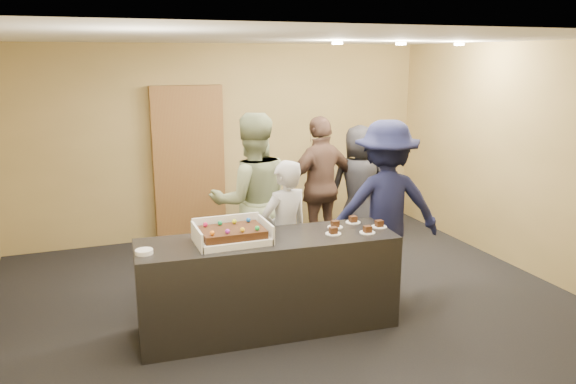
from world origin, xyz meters
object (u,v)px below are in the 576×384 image
object	(u,v)px
person_server_grey	(285,234)
person_navy_man	(385,207)
person_sage_man	(252,201)
storage_cabinet	(189,164)
sheet_cake	(232,232)
person_brown_extra	(321,186)
serving_counter	(268,284)
cake_box	(232,237)
plate_stack	(144,252)
person_dark_suit	(359,187)

from	to	relation	value
person_server_grey	person_navy_man	bearing A→B (deg)	163.84
person_sage_man	storage_cabinet	bearing A→B (deg)	-75.08
sheet_cake	person_brown_extra	bearing A→B (deg)	46.56
person_navy_man	serving_counter	bearing A→B (deg)	31.91
serving_counter	person_server_grey	world-z (taller)	person_server_grey
sheet_cake	person_navy_man	size ratio (longest dim) A/B	0.30
cake_box	person_brown_extra	xyz separation A→B (m)	(1.64, 1.71, -0.04)
person_brown_extra	storage_cabinet	bearing A→B (deg)	-53.36
plate_stack	person_brown_extra	world-z (taller)	person_brown_extra
person_sage_man	person_brown_extra	xyz separation A→B (m)	(1.13, 0.67, -0.07)
serving_counter	person_navy_man	world-z (taller)	person_navy_man
person_brown_extra	person_dark_suit	distance (m)	0.62
cake_box	person_navy_man	xyz separation A→B (m)	(1.83, 0.43, -0.00)
person_sage_man	person_brown_extra	distance (m)	1.31
person_sage_man	person_dark_suit	distance (m)	1.90
sheet_cake	storage_cabinet	bearing A→B (deg)	86.52
plate_stack	person_dark_suit	bearing A→B (deg)	31.68
plate_stack	person_sage_man	size ratio (longest dim) A/B	0.08
plate_stack	sheet_cake	bearing A→B (deg)	2.37
person_server_grey	person_brown_extra	bearing A→B (deg)	-143.18
person_dark_suit	sheet_cake	bearing A→B (deg)	51.01
cake_box	person_brown_extra	distance (m)	2.37
serving_counter	cake_box	world-z (taller)	cake_box
person_sage_man	person_brown_extra	bearing A→B (deg)	-144.47
person_server_grey	person_dark_suit	bearing A→B (deg)	-154.79
serving_counter	person_sage_man	bearing A→B (deg)	84.10
serving_counter	sheet_cake	world-z (taller)	sheet_cake
serving_counter	person_dark_suit	distance (m)	2.68
person_brown_extra	person_dark_suit	xyz separation A→B (m)	(0.61, 0.10, -0.07)
sheet_cake	person_sage_man	distance (m)	1.19
serving_counter	person_navy_man	size ratio (longest dim) A/B	1.27
plate_stack	person_server_grey	bearing A→B (deg)	18.35
sheet_cake	person_brown_extra	size ratio (longest dim) A/B	0.31
storage_cabinet	plate_stack	xyz separation A→B (m)	(-0.96, -3.00, -0.15)
serving_counter	person_dark_suit	bearing A→B (deg)	47.55
serving_counter	person_navy_man	bearing A→B (deg)	20.46
person_server_grey	person_sage_man	size ratio (longest dim) A/B	0.79
serving_counter	person_brown_extra	bearing A→B (deg)	56.71
person_server_grey	plate_stack	bearing A→B (deg)	2.19
serving_counter	person_dark_suit	xyz separation A→B (m)	(1.91, 1.84, 0.38)
sheet_cake	person_sage_man	xyz separation A→B (m)	(0.52, 1.07, -0.02)
sheet_cake	plate_stack	bearing A→B (deg)	-177.63
person_brown_extra	person_sage_man	bearing A→B (deg)	17.49
sheet_cake	serving_counter	bearing A→B (deg)	0.00
serving_counter	cake_box	bearing A→B (deg)	179.56
plate_stack	person_navy_man	world-z (taller)	person_navy_man
person_server_grey	person_navy_man	distance (m)	1.17
cake_box	sheet_cake	bearing A→B (deg)	-90.89
serving_counter	plate_stack	bearing A→B (deg)	-174.64
plate_stack	person_dark_suit	xyz separation A→B (m)	(3.03, 1.87, -0.09)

